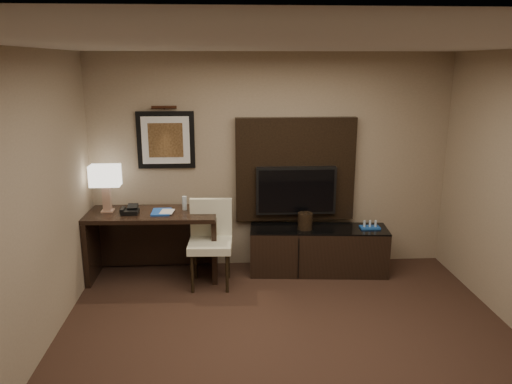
{
  "coord_description": "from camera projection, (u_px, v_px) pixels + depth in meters",
  "views": [
    {
      "loc": [
        -0.58,
        -3.65,
        2.58
      ],
      "look_at": [
        -0.24,
        1.8,
        1.15
      ],
      "focal_mm": 35.0,
      "sensor_mm": 36.0,
      "label": 1
    }
  ],
  "objects": [
    {
      "name": "picture_light",
      "position": [
        164.0,
        107.0,
        5.97
      ],
      "size": [
        0.04,
        0.04,
        0.3
      ],
      "primitive_type": "cylinder",
      "color": "#422315",
      "rests_on": "wall_back"
    },
    {
      "name": "desk_chair",
      "position": [
        210.0,
        244.0,
        5.81
      ],
      "size": [
        0.52,
        0.6,
        1.04
      ],
      "primitive_type": null,
      "rotation": [
        0.0,
        0.0,
        -0.05
      ],
      "color": "#EBE7C4",
      "rests_on": "floor"
    },
    {
      "name": "blue_folder",
      "position": [
        161.0,
        212.0,
        5.96
      ],
      "size": [
        0.22,
        0.3,
        0.02
      ],
      "primitive_type": "cube",
      "rotation": [
        0.0,
        0.0,
        0.01
      ],
      "color": "#1A4BAD",
      "rests_on": "desk"
    },
    {
      "name": "table_lamp",
      "position": [
        106.0,
        187.0,
        5.94
      ],
      "size": [
        0.41,
        0.29,
        0.61
      ],
      "primitive_type": null,
      "rotation": [
        0.0,
        0.0,
        -0.2
      ],
      "color": "tan",
      "rests_on": "desk"
    },
    {
      "name": "desk_phone",
      "position": [
        130.0,
        210.0,
        5.91
      ],
      "size": [
        0.2,
        0.18,
        0.1
      ],
      "primitive_type": null,
      "rotation": [
        0.0,
        0.0,
        0.0
      ],
      "color": "black",
      "rests_on": "desk"
    },
    {
      "name": "ice_bucket",
      "position": [
        305.0,
        221.0,
        6.12
      ],
      "size": [
        0.19,
        0.19,
        0.2
      ],
      "primitive_type": "cylinder",
      "rotation": [
        0.0,
        0.0,
        0.04
      ],
      "color": "black",
      "rests_on": "credenza"
    },
    {
      "name": "book",
      "position": [
        160.0,
        204.0,
        5.93
      ],
      "size": [
        0.16,
        0.03,
        0.21
      ],
      "primitive_type": "imported",
      "rotation": [
        0.0,
        0.0,
        -0.09
      ],
      "color": "#9E937C",
      "rests_on": "desk"
    },
    {
      "name": "tv_wall_panel",
      "position": [
        295.0,
        169.0,
        6.26
      ],
      "size": [
        1.5,
        0.12,
        1.3
      ],
      "primitive_type": "cube",
      "color": "black",
      "rests_on": "wall_back"
    },
    {
      "name": "ceiling",
      "position": [
        305.0,
        44.0,
        3.53
      ],
      "size": [
        4.5,
        5.0,
        0.01
      ],
      "primitive_type": "cube",
      "color": "silver",
      "rests_on": "wall_back"
    },
    {
      "name": "desk",
      "position": [
        154.0,
        244.0,
        6.09
      ],
      "size": [
        1.57,
        0.72,
        0.83
      ],
      "primitive_type": "cube",
      "rotation": [
        0.0,
        0.0,
        -0.03
      ],
      "color": "black",
      "rests_on": "floor"
    },
    {
      "name": "minibar_tray",
      "position": [
        370.0,
        225.0,
        6.16
      ],
      "size": [
        0.25,
        0.15,
        0.09
      ],
      "primitive_type": null,
      "rotation": [
        0.0,
        0.0,
        -0.02
      ],
      "color": "#1A4FAA",
      "rests_on": "credenza"
    },
    {
      "name": "wall_left",
      "position": [
        3.0,
        231.0,
        3.73
      ],
      "size": [
        0.01,
        5.0,
        2.7
      ],
      "primitive_type": "cube",
      "color": "gray",
      "rests_on": "floor"
    },
    {
      "name": "floor",
      "position": [
        297.0,
        377.0,
        4.21
      ],
      "size": [
        4.5,
        5.0,
        0.01
      ],
      "primitive_type": "cube",
      "color": "#301D15",
      "rests_on": "ground"
    },
    {
      "name": "wall_back",
      "position": [
        271.0,
        162.0,
        6.28
      ],
      "size": [
        4.5,
        0.01,
        2.7
      ],
      "primitive_type": "cube",
      "color": "gray",
      "rests_on": "floor"
    },
    {
      "name": "artwork",
      "position": [
        166.0,
        140.0,
        6.11
      ],
      "size": [
        0.7,
        0.04,
        0.7
      ],
      "primitive_type": "cube",
      "color": "black",
      "rests_on": "wall_back"
    },
    {
      "name": "tv",
      "position": [
        296.0,
        190.0,
        6.23
      ],
      "size": [
        1.0,
        0.08,
        0.6
      ],
      "primitive_type": "cube",
      "color": "black",
      "rests_on": "tv_wall_panel"
    },
    {
      "name": "credenza",
      "position": [
        318.0,
        250.0,
        6.25
      ],
      "size": [
        1.73,
        0.61,
        0.58
      ],
      "primitive_type": "cube",
      "rotation": [
        0.0,
        0.0,
        -0.08
      ],
      "color": "black",
      "rests_on": "floor"
    },
    {
      "name": "water_bottle",
      "position": [
        184.0,
        203.0,
        6.06
      ],
      "size": [
        0.06,
        0.06,
        0.17
      ],
      "primitive_type": "cylinder",
      "rotation": [
        0.0,
        0.0,
        0.09
      ],
      "color": "silver",
      "rests_on": "desk"
    }
  ]
}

